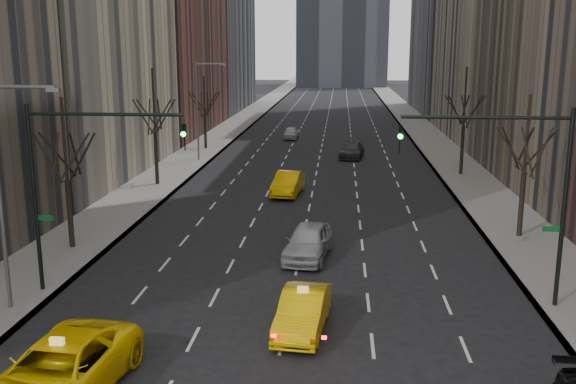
# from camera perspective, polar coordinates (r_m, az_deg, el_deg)

# --- Properties ---
(sidewalk_left) EXTENTS (4.50, 320.00, 0.15)m
(sidewalk_left) POSITION_cam_1_polar(r_m,az_deg,el_deg) (85.08, -4.99, 5.72)
(sidewalk_left) COLOR slate
(sidewalk_left) RESTS_ON ground
(sidewalk_right) EXTENTS (4.50, 320.00, 0.15)m
(sidewalk_right) POSITION_cam_1_polar(r_m,az_deg,el_deg) (84.51, 11.70, 5.45)
(sidewalk_right) COLOR slate
(sidewalk_right) RESTS_ON ground
(tree_lw_b) EXTENTS (3.36, 3.50, 7.82)m
(tree_lw_b) POSITION_cam_1_polar(r_m,az_deg,el_deg) (34.87, -19.02, 1.00)
(tree_lw_b) COLOR black
(tree_lw_b) RESTS_ON ground
(tree_lw_c) EXTENTS (3.36, 3.50, 8.74)m
(tree_lw_c) POSITION_cam_1_polar(r_m,az_deg,el_deg) (49.68, -11.73, 5.12)
(tree_lw_c) COLOR black
(tree_lw_c) RESTS_ON ground
(tree_lw_d) EXTENTS (3.36, 3.50, 7.36)m
(tree_lw_d) POSITION_cam_1_polar(r_m,az_deg,el_deg) (67.08, -7.40, 6.78)
(tree_lw_d) COLOR black
(tree_lw_d) RESTS_ON ground
(tree_rw_b) EXTENTS (3.36, 3.50, 7.82)m
(tree_rw_b) POSITION_cam_1_polar(r_m,az_deg,el_deg) (37.25, 20.24, 1.62)
(tree_rw_b) COLOR black
(tree_rw_b) RESTS_ON ground
(tree_rw_c) EXTENTS (3.36, 3.50, 8.74)m
(tree_rw_c) POSITION_cam_1_polar(r_m,az_deg,el_deg) (54.56, 15.33, 5.59)
(tree_rw_c) COLOR black
(tree_rw_c) RESTS_ON ground
(traffic_mast_left) EXTENTS (6.69, 0.39, 8.00)m
(traffic_mast_left) POSITION_cam_1_polar(r_m,az_deg,el_deg) (28.00, -18.70, 1.98)
(traffic_mast_left) COLOR black
(traffic_mast_left) RESTS_ON ground
(traffic_mast_right) EXTENTS (6.69, 0.39, 8.00)m
(traffic_mast_right) POSITION_cam_1_polar(r_m,az_deg,el_deg) (26.69, 20.13, 1.37)
(traffic_mast_right) COLOR black
(traffic_mast_right) RESTS_ON ground
(streetlight_near) EXTENTS (2.83, 0.22, 9.00)m
(streetlight_near) POSITION_cam_1_polar(r_m,az_deg,el_deg) (26.97, -23.76, 1.46)
(streetlight_near) COLOR slate
(streetlight_near) RESTS_ON ground
(streetlight_far) EXTENTS (2.83, 0.22, 9.00)m
(streetlight_far) POSITION_cam_1_polar(r_m,az_deg,el_deg) (59.83, -7.76, 8.04)
(streetlight_far) COLOR slate
(streetlight_far) RESTS_ON ground
(taxi_suv) EXTENTS (3.64, 6.76, 1.80)m
(taxi_suv) POSITION_cam_1_polar(r_m,az_deg,el_deg) (21.03, -19.71, -14.88)
(taxi_suv) COLOR yellow
(taxi_suv) RESTS_ON ground
(taxi_sedan) EXTENTS (2.07, 4.75, 1.52)m
(taxi_sedan) POSITION_cam_1_polar(r_m,az_deg,el_deg) (24.35, 1.32, -10.56)
(taxi_sedan) COLOR #EFBA05
(taxi_sedan) RESTS_ON ground
(silver_sedan_ahead) EXTENTS (2.66, 5.25, 1.71)m
(silver_sedan_ahead) POSITION_cam_1_polar(r_m,az_deg,el_deg) (32.34, 1.79, -4.41)
(silver_sedan_ahead) COLOR #A1A3A9
(silver_sedan_ahead) RESTS_ON ground
(far_taxi) EXTENTS (2.22, 5.08, 1.62)m
(far_taxi) POSITION_cam_1_polar(r_m,az_deg,el_deg) (46.19, -0.01, 0.76)
(far_taxi) COLOR #FFC205
(far_taxi) RESTS_ON ground
(far_suv_grey) EXTENTS (2.72, 5.26, 1.46)m
(far_suv_grey) POSITION_cam_1_polar(r_m,az_deg,el_deg) (62.15, 5.71, 3.72)
(far_suv_grey) COLOR #333238
(far_suv_grey) RESTS_ON ground
(far_car_white) EXTENTS (1.76, 4.08, 1.37)m
(far_car_white) POSITION_cam_1_polar(r_m,az_deg,el_deg) (74.77, 0.28, 5.27)
(far_car_white) COLOR silver
(far_car_white) RESTS_ON ground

